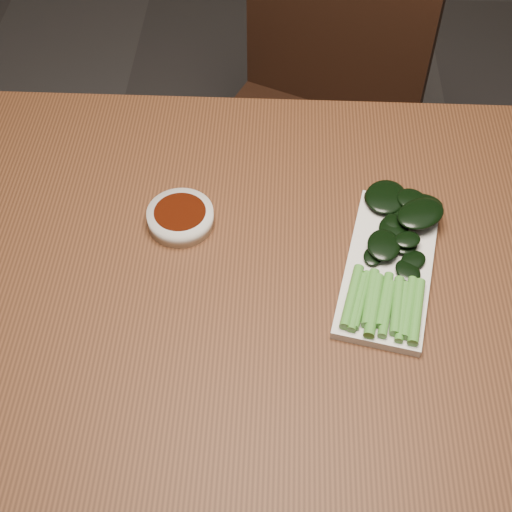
{
  "coord_description": "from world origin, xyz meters",
  "views": [
    {
      "loc": [
        -0.01,
        -0.64,
        1.58
      ],
      "look_at": [
        -0.04,
        0.02,
        0.76
      ],
      "focal_mm": 50.0,
      "sensor_mm": 36.0,
      "label": 1
    }
  ],
  "objects_px": {
    "chair_far": "(310,120)",
    "serving_plate": "(389,267)",
    "gai_lan": "(395,247)",
    "sauce_bowl": "(181,217)",
    "table": "(280,301)"
  },
  "relations": [
    {
      "from": "table",
      "to": "sauce_bowl",
      "type": "relative_size",
      "value": 13.75
    },
    {
      "from": "serving_plate",
      "to": "gai_lan",
      "type": "height_order",
      "value": "gai_lan"
    },
    {
      "from": "serving_plate",
      "to": "gai_lan",
      "type": "distance_m",
      "value": 0.03
    },
    {
      "from": "chair_far",
      "to": "sauce_bowl",
      "type": "bearing_deg",
      "value": -87.46
    },
    {
      "from": "table",
      "to": "gai_lan",
      "type": "height_order",
      "value": "gai_lan"
    },
    {
      "from": "serving_plate",
      "to": "gai_lan",
      "type": "xyz_separation_m",
      "value": [
        0.01,
        0.02,
        0.02
      ]
    },
    {
      "from": "chair_far",
      "to": "gai_lan",
      "type": "bearing_deg",
      "value": -56.82
    },
    {
      "from": "chair_far",
      "to": "sauce_bowl",
      "type": "height_order",
      "value": "chair_far"
    },
    {
      "from": "gai_lan",
      "to": "sauce_bowl",
      "type": "bearing_deg",
      "value": 170.54
    },
    {
      "from": "table",
      "to": "chair_far",
      "type": "height_order",
      "value": "chair_far"
    },
    {
      "from": "table",
      "to": "sauce_bowl",
      "type": "bearing_deg",
      "value": 150.34
    },
    {
      "from": "table",
      "to": "gai_lan",
      "type": "bearing_deg",
      "value": 12.4
    },
    {
      "from": "table",
      "to": "sauce_bowl",
      "type": "distance_m",
      "value": 0.2
    },
    {
      "from": "sauce_bowl",
      "to": "gai_lan",
      "type": "xyz_separation_m",
      "value": [
        0.32,
        -0.05,
        0.01
      ]
    },
    {
      "from": "chair_far",
      "to": "serving_plate",
      "type": "height_order",
      "value": "chair_far"
    }
  ]
}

